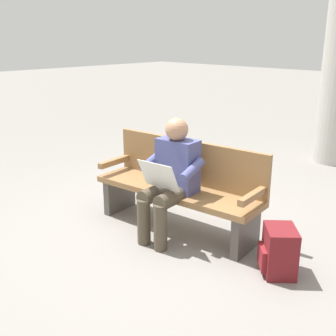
% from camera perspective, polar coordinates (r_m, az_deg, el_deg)
% --- Properties ---
extents(ground_plane, '(40.00, 40.00, 0.00)m').
position_cam_1_polar(ground_plane, '(4.40, 1.08, -8.20)').
color(ground_plane, gray).
extents(bench_near, '(1.84, 0.67, 0.90)m').
position_cam_1_polar(bench_near, '(4.27, 1.69, -2.32)').
color(bench_near, olive).
rests_on(bench_near, ground).
extents(person_seated, '(0.60, 0.60, 1.18)m').
position_cam_1_polar(person_seated, '(4.01, 0.38, -1.12)').
color(person_seated, '#474C84').
rests_on(person_seated, ground).
extents(backpack, '(0.40, 0.40, 0.41)m').
position_cam_1_polar(backpack, '(3.67, 14.88, -10.90)').
color(backpack, maroon).
rests_on(backpack, ground).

